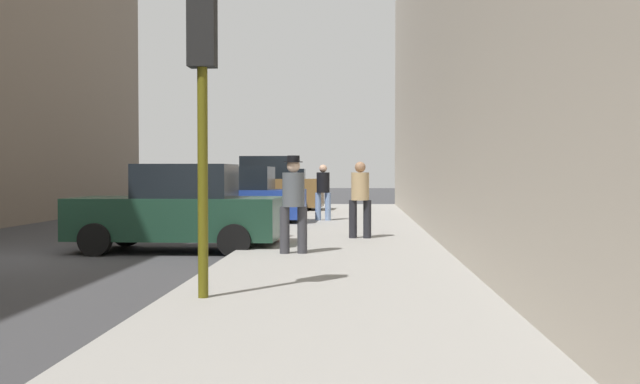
# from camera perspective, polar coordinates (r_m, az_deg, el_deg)

# --- Properties ---
(ground_plane) EXTENTS (120.00, 120.00, 0.00)m
(ground_plane) POSITION_cam_1_polar(r_m,az_deg,el_deg) (14.55, -22.78, -4.95)
(ground_plane) COLOR #38383A
(sidewalk) EXTENTS (4.00, 40.00, 0.15)m
(sidewalk) POSITION_cam_1_polar(r_m,az_deg,el_deg) (13.09, 1.67, -5.21)
(sidewalk) COLOR gray
(sidewalk) RESTS_ON ground_plane
(parked_dark_green_sedan) EXTENTS (4.22, 2.10, 1.79)m
(parked_dark_green_sedan) POSITION_cam_1_polar(r_m,az_deg,el_deg) (14.88, -11.22, -1.43)
(parked_dark_green_sedan) COLOR #193828
(parked_dark_green_sedan) RESTS_ON ground_plane
(parked_blue_sedan) EXTENTS (4.25, 2.15, 1.79)m
(parked_blue_sedan) POSITION_cam_1_polar(r_m,az_deg,el_deg) (21.34, -6.82, -0.50)
(parked_blue_sedan) COLOR navy
(parked_blue_sedan) RESTS_ON ground_plane
(parked_bronze_suv) EXTENTS (4.66, 2.18, 2.25)m
(parked_bronze_suv) POSITION_cam_1_polar(r_m,az_deg,el_deg) (28.16, -4.41, 0.38)
(parked_bronze_suv) COLOR brown
(parked_bronze_suv) RESTS_ON ground_plane
(parked_silver_sedan) EXTENTS (4.26, 2.17, 1.79)m
(parked_silver_sedan) POSITION_cam_1_polar(r_m,az_deg,el_deg) (34.34, -3.05, 0.30)
(parked_silver_sedan) COLOR #B7BABF
(parked_silver_sedan) RESTS_ON ground_plane
(fire_hydrant) EXTENTS (0.42, 0.22, 0.70)m
(fire_hydrant) POSITION_cam_1_polar(r_m,az_deg,el_deg) (16.27, -3.52, -2.38)
(fire_hydrant) COLOR red
(fire_hydrant) RESTS_ON sidewalk
(traffic_light) EXTENTS (0.32, 0.32, 3.60)m
(traffic_light) POSITION_cam_1_polar(r_m,az_deg,el_deg) (8.53, -9.39, 9.20)
(traffic_light) COLOR #514C0F
(traffic_light) RESTS_ON sidewalk
(pedestrian_with_beanie) EXTENTS (0.52, 0.45, 1.78)m
(pedestrian_with_beanie) POSITION_cam_1_polar(r_m,az_deg,el_deg) (12.91, -2.14, -0.58)
(pedestrian_with_beanie) COLOR #333338
(pedestrian_with_beanie) RESTS_ON sidewalk
(pedestrian_in_jeans) EXTENTS (0.53, 0.49, 1.71)m
(pedestrian_in_jeans) POSITION_cam_1_polar(r_m,az_deg,el_deg) (21.81, 0.25, 0.23)
(pedestrian_in_jeans) COLOR #728CB2
(pedestrian_in_jeans) RESTS_ON sidewalk
(pedestrian_in_tan_coat) EXTENTS (0.51, 0.43, 1.71)m
(pedestrian_in_tan_coat) POSITION_cam_1_polar(r_m,az_deg,el_deg) (15.94, 3.23, -0.28)
(pedestrian_in_tan_coat) COLOR black
(pedestrian_in_tan_coat) RESTS_ON sidewalk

